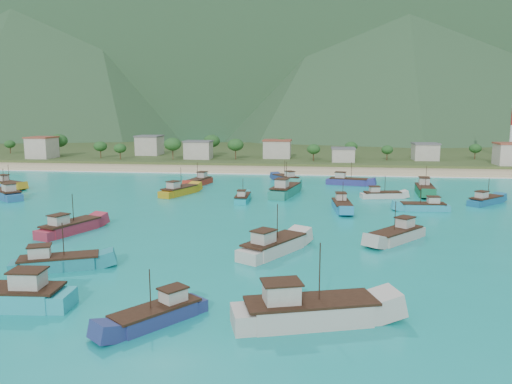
# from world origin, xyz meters

# --- Properties ---
(ground) EXTENTS (600.00, 600.00, 0.00)m
(ground) POSITION_xyz_m (0.00, 0.00, 0.00)
(ground) COLOR #0D9783
(ground) RESTS_ON ground
(beach) EXTENTS (400.00, 18.00, 1.20)m
(beach) POSITION_xyz_m (0.00, 79.00, 0.00)
(beach) COLOR beige
(beach) RESTS_ON ground
(land) EXTENTS (400.00, 110.00, 2.40)m
(land) POSITION_xyz_m (0.00, 140.00, 0.00)
(land) COLOR #385123
(land) RESTS_ON ground
(surf_line) EXTENTS (400.00, 2.50, 0.08)m
(surf_line) POSITION_xyz_m (0.00, 69.50, 0.00)
(surf_line) COLOR white
(surf_line) RESTS_ON ground
(mountains) EXTENTS (1520.00, 440.00, 260.00)m
(mountains) POSITION_xyz_m (-18.31, 403.81, 106.83)
(mountains) COLOR slate
(mountains) RESTS_ON ground
(village) EXTENTS (214.72, 31.07, 7.54)m
(village) POSITION_xyz_m (-3.07, 101.58, 4.79)
(village) COLOR beige
(village) RESTS_ON ground
(vegetation) EXTENTS (277.15, 25.74, 8.91)m
(vegetation) POSITION_xyz_m (-11.75, 103.22, 5.22)
(vegetation) COLOR #235623
(vegetation) RESTS_ON ground
(boat_0) EXTENTS (10.92, 7.01, 6.23)m
(boat_0) POSITION_xyz_m (-21.29, -25.33, 0.74)
(boat_0) COLOR teal
(boat_0) RESTS_ON ground
(boat_1) EXTENTS (6.97, 11.64, 6.61)m
(boat_1) POSITION_xyz_m (-28.79, -7.70, 0.81)
(boat_1) COLOR #A2273A
(boat_1) RESTS_ON ground
(boat_3) EXTENTS (7.20, 11.79, 6.71)m
(boat_3) POSITION_xyz_m (-21.45, 29.88, 0.83)
(boat_3) COLOR #B88A15
(boat_3) RESTS_ON ground
(boat_4) EXTENTS (4.68, 12.44, 7.19)m
(boat_4) POSITION_xyz_m (35.32, 37.74, 0.91)
(boat_4) COLOR #0F633B
(boat_4) RESTS_ON ground
(boat_5) EXTENTS (9.56, 10.57, 6.52)m
(boat_5) POSITION_xyz_m (22.47, -6.14, 0.79)
(boat_5) COLOR #B4AFA4
(boat_5) RESTS_ON ground
(boat_6) EXTENTS (6.87, 14.24, 8.09)m
(boat_6) POSITION_xyz_m (3.00, 32.10, 1.08)
(boat_6) COLOR #1F836D
(boat_6) RESTS_ON ground
(boat_7) EXTENTS (14.17, 7.85, 8.03)m
(boat_7) POSITION_xyz_m (9.73, -37.46, 1.07)
(boat_7) COLOR #BCB7AC
(boat_7) RESTS_ON ground
(boat_8) EXTENTS (2.88, 8.99, 5.27)m
(boat_8) POSITION_xyz_m (-5.60, 23.67, 0.57)
(boat_8) COLOR #16A2AE
(boat_8) RESTS_ON ground
(boat_9) EXTENTS (12.99, 4.71, 7.53)m
(boat_9) POSITION_xyz_m (-20.12, -37.29, 0.98)
(boat_9) COLOR #27A8B5
(boat_9) RESTS_ON ground
(boat_10) EXTENTS (5.38, 11.28, 6.41)m
(boat_10) POSITION_xyz_m (-20.46, 45.52, 0.77)
(boat_10) COLOR #AE2D1D
(boat_10) RESTS_ON ground
(boat_13) EXTENTS (9.53, 3.28, 5.55)m
(boat_13) POSITION_xyz_m (31.21, 18.09, 0.62)
(boat_13) COLOR teal
(boat_13) RESTS_ON ground
(boat_14) EXTENTS (9.40, 4.48, 5.35)m
(boat_14) POSITION_xyz_m (24.67, 31.30, 0.58)
(boat_14) COLOR beige
(boat_14) RESTS_ON ground
(boat_15) EXTENTS (8.11, 9.39, 5.70)m
(boat_15) POSITION_xyz_m (-4.05, -38.87, 0.64)
(boat_15) COLOR navy
(boat_15) RESTS_ON ground
(boat_16) EXTENTS (3.92, 10.64, 6.16)m
(boat_16) POSITION_xyz_m (15.26, 16.57, 0.73)
(boat_16) COLOR teal
(boat_16) RESTS_ON ground
(boat_17) EXTENTS (11.40, 10.19, 7.00)m
(boat_17) POSITION_xyz_m (-58.30, 20.46, 0.88)
(boat_17) COLOR #266198
(boat_17) RESTS_ON ground
(boat_18) EXTENTS (9.05, 8.88, 5.78)m
(boat_18) POSITION_xyz_m (45.36, 26.41, 0.66)
(boat_18) COLOR #175E89
(boat_18) RESTS_ON ground
(boat_23) EXTENTS (11.02, 7.86, 6.37)m
(boat_23) POSITION_xyz_m (-67.10, 34.41, 0.76)
(boat_23) COLOR #BD8B1A
(boat_23) RESTS_ON ground
(boat_24) EXTENTS (9.19, 12.31, 7.18)m
(boat_24) POSITION_xyz_m (4.54, -15.18, 0.91)
(boat_24) COLOR beige
(boat_24) RESTS_ON ground
(boat_29) EXTENTS (8.45, 10.31, 6.15)m
(boat_29) POSITION_xyz_m (1.84, 54.27, 0.72)
(boat_29) COLOR navy
(boat_29) RESTS_ON ground
(boat_31) EXTENTS (11.36, 5.54, 6.45)m
(boat_31) POSITION_xyz_m (18.33, 50.72, 0.78)
(boat_31) COLOR navy
(boat_31) RESTS_ON ground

